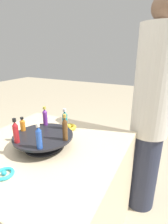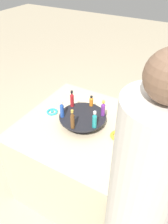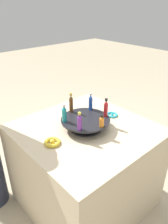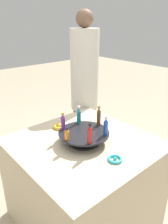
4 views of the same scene
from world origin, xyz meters
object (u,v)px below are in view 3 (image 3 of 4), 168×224
Objects in this scene: bottle_teal at (64,114)px; ribbon_bow_teal at (112,115)px; ribbon_bow_gold at (52,142)px; bottle_brown at (71,103)px; bottle_red at (106,108)px; bottle_orange at (102,121)px; bottle_blue at (91,102)px; bottle_purple at (80,122)px; display_stand at (85,122)px.

bottle_teal is 0.44m from ribbon_bow_teal.
ribbon_bow_gold reaches higher than ribbon_bow_teal.
bottle_brown is 1.65× the size of ribbon_bow_teal.
bottle_red reaches higher than bottle_teal.
bottle_teal reaches higher than ribbon_bow_gold.
bottle_blue is at bearing -116.89° from bottle_orange.
bottle_brown is at bearing -86.89° from bottle_orange.
bottle_orange is at bearing 28.06° from ribbon_bow_teal.
bottle_blue reaches higher than bottle_purple.
bottle_teal is at bearing -9.22° from ribbon_bow_teal.
bottle_brown is at bearing -26.89° from bottle_blue.
bottle_teal is at bearing -156.44° from ribbon_bow_gold.
bottle_teal is at bearing -56.89° from bottle_orange.
bottle_red reaches higher than display_stand.
bottle_teal is (0.12, 0.08, -0.01)m from bottle_brown.
bottle_brown reaches higher than ribbon_bow_gold.
bottle_blue reaches higher than display_stand.
display_stand is 0.17m from bottle_teal.
bottle_red is 0.21m from ribbon_bow_teal.
bottle_purple reaches higher than ribbon_bow_gold.
display_stand is at bearing -0.12° from ribbon_bow_teal.
ribbon_bow_teal is at bearing 153.07° from bottle_brown.
bottle_purple is 0.21m from ribbon_bow_gold.
bottle_teal is 0.15m from bottle_purple.
bottle_brown is 1.41× the size of ribbon_bow_gold.
bottle_red is at bearing 93.11° from bottle_blue.
bottle_purple is 1.19× the size of ribbon_bow_gold.
bottle_teal is at bearing 33.11° from bottle_brown.
bottle_purple is at bearing 63.11° from bottle_brown.
bottle_orange is (-0.01, 0.15, 0.07)m from display_stand.
display_stand is at bearing 153.11° from bottle_teal.
bottle_red is at bearing 170.78° from ribbon_bow_gold.
ribbon_bow_gold is at bearing 28.06° from bottle_brown.
bottle_blue is 1.49× the size of ribbon_bow_teal.
ribbon_bow_teal is (-0.15, -0.07, -0.13)m from bottle_red.
bottle_red is at bearing -146.89° from bottle_orange.
bottle_red is (-0.14, 0.21, -0.01)m from bottle_brown.
bottle_teal is (0.25, 0.01, -0.00)m from bottle_blue.
display_stand is at bearing 33.11° from bottle_blue.
ribbon_bow_gold is (0.56, -0.00, 0.00)m from ribbon_bow_teal.
bottle_blue is at bearing -86.89° from bottle_red.
bottle_brown is (0.01, -0.15, 0.10)m from display_stand.
bottle_brown is 0.15m from bottle_teal.
bottle_orange is 0.33m from ribbon_bow_teal.
bottle_purple is at bearing 93.11° from bottle_teal.
bottle_red reaches higher than ribbon_bow_gold.
display_stand is 4.02× the size of bottle_orange.
bottle_brown is at bearing -146.89° from bottle_teal.
display_stand is 3.83× the size of ribbon_bow_teal.
display_stand is 2.63× the size of bottle_teal.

